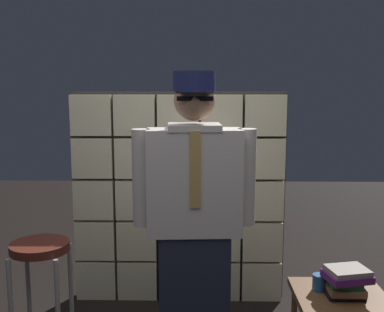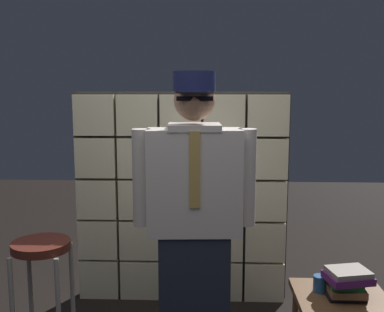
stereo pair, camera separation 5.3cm
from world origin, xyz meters
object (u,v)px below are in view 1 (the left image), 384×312
at_px(side_table, 341,307).
at_px(coffee_mug, 320,282).
at_px(bar_stool, 41,275).
at_px(book_stack, 346,282).
at_px(standing_person, 194,221).

bearing_deg(side_table, coffee_mug, 145.86).
distance_m(bar_stool, book_stack, 1.75).
bearing_deg(side_table, standing_person, 176.12).
height_order(standing_person, bar_stool, standing_person).
xyz_separation_m(side_table, coffee_mug, (-0.11, 0.07, 0.11)).
relative_size(standing_person, bar_stool, 2.26).
relative_size(standing_person, book_stack, 6.43).
distance_m(side_table, coffee_mug, 0.17).
distance_m(standing_person, bar_stool, 0.96).
bearing_deg(coffee_mug, side_table, -34.14).
xyz_separation_m(standing_person, side_table, (0.84, -0.06, -0.48)).
xyz_separation_m(standing_person, bar_stool, (-0.90, 0.01, -0.34)).
bearing_deg(bar_stool, side_table, -2.13).
xyz_separation_m(bar_stool, coffee_mug, (1.63, 0.01, -0.04)).
bearing_deg(bar_stool, book_stack, -2.29).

